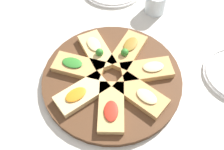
# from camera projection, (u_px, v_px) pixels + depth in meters

# --- Properties ---
(ground_plane) EXTENTS (3.00, 3.00, 0.00)m
(ground_plane) POSITION_uv_depth(u_px,v_px,m) (112.00, 80.00, 0.83)
(ground_plane) COLOR beige
(serving_board) EXTENTS (0.44, 0.44, 0.02)m
(serving_board) POSITION_uv_depth(u_px,v_px,m) (112.00, 79.00, 0.82)
(serving_board) COLOR #51331E
(serving_board) RESTS_ON ground_plane
(focaccia_slice_0) EXTENTS (0.16, 0.08, 0.04)m
(focaccia_slice_0) POSITION_uv_depth(u_px,v_px,m) (98.00, 50.00, 0.86)
(focaccia_slice_0) COLOR #DBB775
(focaccia_slice_0) RESTS_ON serving_board
(focaccia_slice_1) EXTENTS (0.16, 0.16, 0.03)m
(focaccia_slice_1) POSITION_uv_depth(u_px,v_px,m) (78.00, 66.00, 0.83)
(focaccia_slice_1) COLOR tan
(focaccia_slice_1) RESTS_ON serving_board
(focaccia_slice_2) EXTENTS (0.10, 0.17, 0.03)m
(focaccia_slice_2) POSITION_uv_depth(u_px,v_px,m) (82.00, 93.00, 0.77)
(focaccia_slice_2) COLOR #E5C689
(focaccia_slice_2) RESTS_ON serving_board
(focaccia_slice_3) EXTENTS (0.17, 0.14, 0.03)m
(focaccia_slice_3) POSITION_uv_depth(u_px,v_px,m) (111.00, 107.00, 0.74)
(focaccia_slice_3) COLOR tan
(focaccia_slice_3) RESTS_ON serving_board
(focaccia_slice_4) EXTENTS (0.18, 0.13, 0.03)m
(focaccia_slice_4) POSITION_uv_depth(u_px,v_px,m) (141.00, 95.00, 0.77)
(focaccia_slice_4) COLOR tan
(focaccia_slice_4) RESTS_ON serving_board
(focaccia_slice_5) EXTENTS (0.12, 0.17, 0.03)m
(focaccia_slice_5) POSITION_uv_depth(u_px,v_px,m) (147.00, 70.00, 0.82)
(focaccia_slice_5) COLOR tan
(focaccia_slice_5) RESTS_ON serving_board
(focaccia_slice_6) EXTENTS (0.15, 0.17, 0.04)m
(focaccia_slice_6) POSITION_uv_depth(u_px,v_px,m) (128.00, 50.00, 0.86)
(focaccia_slice_6) COLOR tan
(focaccia_slice_6) RESTS_ON serving_board
(water_glass) EXTENTS (0.08, 0.08, 0.08)m
(water_glass) POSITION_uv_depth(u_px,v_px,m) (156.00, 3.00, 0.98)
(water_glass) COLOR silver
(water_glass) RESTS_ON ground_plane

